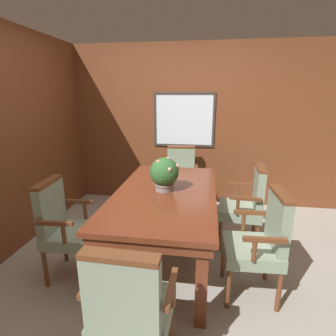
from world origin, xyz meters
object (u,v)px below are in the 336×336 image
(potted_plant, at_px, (164,173))
(chair_head_far, at_px, (181,176))
(chair_head_near, at_px, (130,308))
(chair_right_near, at_px, (261,240))
(dining_table, at_px, (166,200))
(chair_left_near, at_px, (65,225))
(chair_right_far, at_px, (246,202))

(potted_plant, bearing_deg, chair_head_far, 88.35)
(chair_head_far, xyz_separation_m, chair_head_near, (-0.03, -2.55, 0.00))
(chair_right_near, xyz_separation_m, potted_plant, (-0.89, 0.42, 0.42))
(chair_head_near, xyz_separation_m, potted_plant, (-0.01, 1.29, 0.42))
(chair_head_near, relative_size, potted_plant, 2.80)
(chair_head_near, height_order, chair_right_near, same)
(dining_table, distance_m, potted_plant, 0.28)
(chair_right_near, distance_m, chair_left_near, 1.78)
(chair_head_far, height_order, chair_right_far, same)
(chair_left_near, xyz_separation_m, potted_plant, (0.89, 0.42, 0.42))
(chair_right_near, bearing_deg, dining_table, -117.27)
(chair_head_far, distance_m, potted_plant, 1.33)
(chair_head_far, distance_m, chair_right_near, 1.89)
(chair_head_near, height_order, chair_left_near, same)
(chair_right_near, bearing_deg, chair_left_near, -92.96)
(chair_right_far, distance_m, potted_plant, 1.04)
(chair_right_near, height_order, potted_plant, potted_plant)
(chair_head_near, xyz_separation_m, chair_left_near, (-0.90, 0.87, 0.00))
(chair_head_far, distance_m, chair_right_far, 1.22)
(chair_head_far, bearing_deg, chair_right_far, -51.01)
(chair_head_near, height_order, potted_plant, potted_plant)
(chair_head_far, distance_m, chair_head_near, 2.55)
(chair_left_near, bearing_deg, chair_right_far, -69.44)
(dining_table, bearing_deg, chair_right_far, 24.93)
(chair_head_near, height_order, chair_right_far, same)
(chair_head_near, distance_m, chair_right_far, 1.88)
(chair_left_near, height_order, potted_plant, potted_plant)
(chair_right_near, distance_m, potted_plant, 1.07)
(potted_plant, bearing_deg, chair_right_near, -25.25)
(chair_right_far, bearing_deg, chair_right_near, 4.99)
(chair_right_far, xyz_separation_m, potted_plant, (-0.88, -0.38, 0.42))
(chair_head_near, distance_m, chair_left_near, 1.25)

